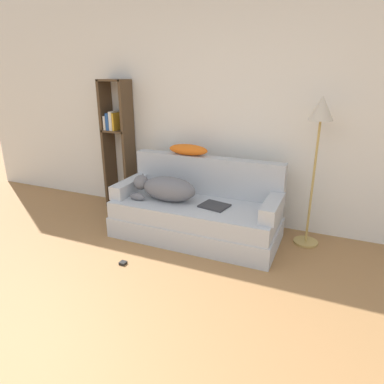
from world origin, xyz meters
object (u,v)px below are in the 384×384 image
at_px(bookshelf, 117,138).
at_px(couch, 195,220).
at_px(laptop, 214,206).
at_px(dog, 166,188).
at_px(power_adapter, 123,263).
at_px(floor_lamp, 319,128).
at_px(throw_pillow, 188,150).

bearing_deg(bookshelf, couch, -20.09).
bearing_deg(couch, laptop, -7.98).
bearing_deg(laptop, couch, -176.90).
height_order(dog, power_adapter, dog).
height_order(couch, dog, dog).
bearing_deg(floor_lamp, bookshelf, 176.68).
xyz_separation_m(couch, dog, (-0.33, -0.06, 0.34)).
bearing_deg(laptop, dog, -165.90).
bearing_deg(dog, throw_pillow, 75.90).
height_order(throw_pillow, floor_lamp, floor_lamp).
bearing_deg(laptop, bookshelf, 172.70).
height_order(couch, laptop, laptop).
relative_size(laptop, bookshelf, 0.19).
height_order(bookshelf, power_adapter, bookshelf).
relative_size(couch, bookshelf, 1.09).
relative_size(laptop, floor_lamp, 0.21).
height_order(laptop, power_adapter, laptop).
xyz_separation_m(couch, throw_pillow, (-0.23, 0.33, 0.70)).
relative_size(couch, floor_lamp, 1.17).
height_order(dog, floor_lamp, floor_lamp).
xyz_separation_m(couch, laptop, (0.23, -0.03, 0.22)).
xyz_separation_m(couch, floor_lamp, (1.15, 0.34, 1.03)).
distance_m(throw_pillow, floor_lamp, 1.42).
bearing_deg(throw_pillow, couch, -54.73).
height_order(laptop, bookshelf, bookshelf).
bearing_deg(laptop, floor_lamp, 32.87).
xyz_separation_m(couch, power_adapter, (-0.41, -0.82, -0.19)).
xyz_separation_m(throw_pillow, floor_lamp, (1.38, 0.01, 0.33)).
bearing_deg(dog, laptop, 3.02).
relative_size(laptop, throw_pillow, 0.68).
relative_size(floor_lamp, power_adapter, 25.03).
xyz_separation_m(throw_pillow, bookshelf, (-1.08, 0.15, 0.02)).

